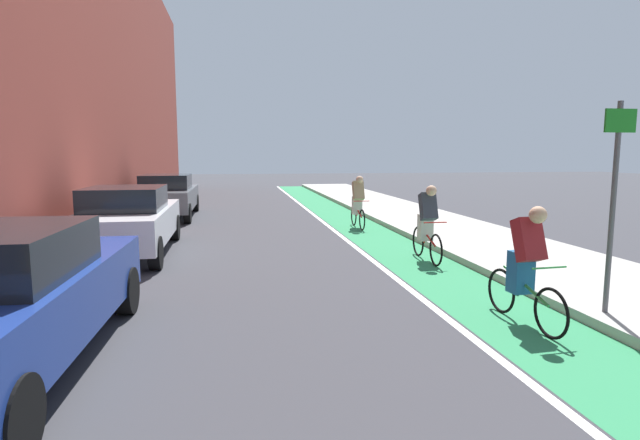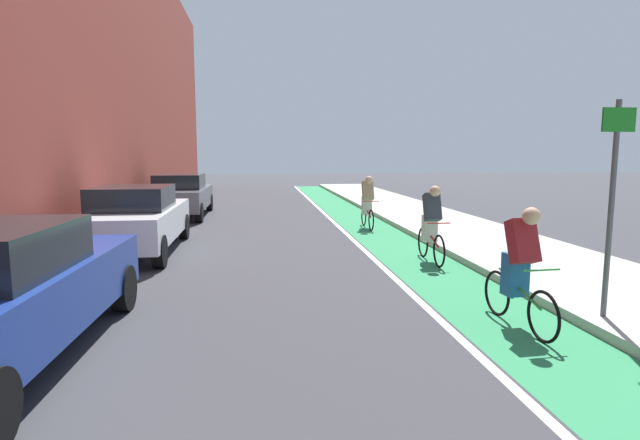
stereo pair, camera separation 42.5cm
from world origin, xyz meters
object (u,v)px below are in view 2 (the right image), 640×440
parked_sedan_white (135,219)px  cyclist_far (367,202)px  parked_sedan_gray (181,195)px  street_sign_post (613,191)px  cyclist_mid (520,267)px  cyclist_trailing (431,224)px

parked_sedan_white → cyclist_far: cyclist_far is taller
parked_sedan_white → cyclist_far: size_ratio=2.75×
parked_sedan_gray → street_sign_post: size_ratio=1.69×
cyclist_far → street_sign_post: size_ratio=0.60×
parked_sedan_white → parked_sedan_gray: 6.75m
cyclist_mid → cyclist_far: 8.93m
cyclist_mid → cyclist_far: bearing=90.5°
cyclist_mid → cyclist_trailing: size_ratio=0.98×
parked_sedan_white → street_sign_post: (7.27, -5.90, 1.00)m
cyclist_trailing → parked_sedan_gray: bearing=126.8°
cyclist_trailing → street_sign_post: 4.35m
cyclist_trailing → street_sign_post: street_sign_post is taller
parked_sedan_gray → cyclist_far: size_ratio=2.80×
cyclist_mid → cyclist_trailing: (0.22, 4.03, 0.00)m
cyclist_mid → parked_sedan_gray: bearing=116.1°
parked_sedan_white → cyclist_trailing: size_ratio=2.70×
parked_sedan_white → parked_sedan_gray: (-0.00, 6.75, 0.00)m
cyclist_far → parked_sedan_gray: bearing=149.2°
street_sign_post → cyclist_mid: bearing=174.7°
parked_sedan_gray → cyclist_far: cyclist_far is taller
parked_sedan_white → cyclist_mid: (6.14, -5.79, 0.02)m
cyclist_trailing → cyclist_far: (-0.30, 4.89, -0.00)m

